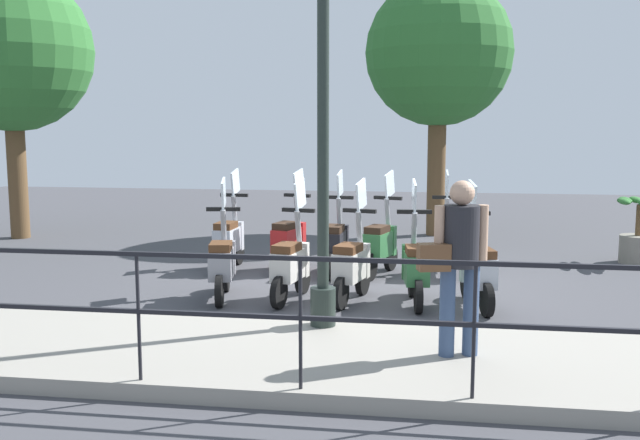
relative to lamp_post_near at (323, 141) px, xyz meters
name	(u,v)px	position (x,y,z in m)	size (l,w,h in m)	color
ground_plane	(354,287)	(2.40, -0.08, -2.06)	(28.00, 28.00, 0.00)	#424247
promenade_walkway	(320,356)	(-0.75, -0.08, -1.98)	(2.20, 20.00, 0.15)	gray
fence_railing	(300,297)	(-1.80, -0.08, -1.16)	(0.04, 16.03, 1.07)	black
lamp_post_near	(323,141)	(0.00, 0.00, 0.00)	(0.26, 0.90, 4.31)	#232D28
pedestrian_with_bag	(458,255)	(-0.79, -1.33, -0.98)	(0.42, 0.63, 1.59)	#384C70
tree_large	(10,51)	(5.72, 6.85, 1.54)	(3.11, 3.11, 5.18)	brown
tree_distant	(439,54)	(7.29, -1.24, 1.53)	(2.89, 2.89, 5.07)	brown
potted_palm	(638,236)	(4.80, -4.43, -1.61)	(1.06, 0.66, 1.05)	slate
scooter_near_0	(477,269)	(1.54, -1.67, -1.58)	(1.22, 0.50, 1.54)	black
scooter_near_1	(416,266)	(1.59, -0.93, -1.58)	(1.23, 0.44, 1.54)	black
scooter_near_2	(352,264)	(1.60, -0.14, -1.58)	(1.21, 0.51, 1.54)	black
scooter_near_3	(291,264)	(1.54, 0.63, -1.58)	(1.22, 0.48, 1.54)	black
scooter_near_4	(222,262)	(1.51, 1.52, -1.58)	(1.22, 0.48, 1.54)	black
scooter_far_0	(447,243)	(3.44, -1.36, -1.58)	(1.23, 0.44, 1.54)	black
scooter_far_1	(381,243)	(3.24, -0.39, -1.58)	(1.19, 0.55, 1.54)	black
scooter_far_2	(335,243)	(3.21, 0.28, -1.58)	(1.23, 0.44, 1.54)	black
scooter_far_3	(290,239)	(3.42, 1.01, -1.58)	(1.21, 0.53, 1.54)	black
scooter_far_4	(229,239)	(3.31, 1.93, -1.58)	(1.23, 0.44, 1.54)	black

